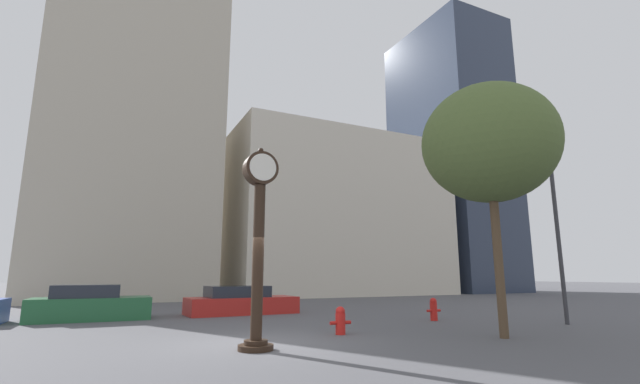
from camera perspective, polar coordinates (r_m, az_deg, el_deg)
The scene contains 11 objects.
ground_plane at distance 11.03m, azimuth -8.62°, elevation -19.46°, with size 200.00×200.00×0.00m, color #515156.
building_tall_tower at distance 36.68m, azimuth -23.30°, elevation 10.20°, with size 11.41×12.00×28.71m.
building_storefront_row at distance 39.02m, azimuth 1.35°, elevation -3.43°, with size 18.85×12.00×13.59m.
building_glass_modern at distance 48.99m, azimuth 16.93°, elevation 4.50°, with size 8.05×12.00×28.68m.
street_clock at distance 10.12m, azimuth -8.18°, elevation -5.71°, with size 0.80×0.80×4.67m.
car_green at distance 18.59m, azimuth -28.29°, elevation -13.11°, with size 4.12×1.95×1.29m.
car_red at distance 19.31m, azimuth -10.51°, elevation -14.23°, with size 4.73×2.05×1.18m.
fire_hydrant_near at distance 16.84m, azimuth 14.91°, elevation -14.84°, with size 0.60×0.26×0.82m.
fire_hydrant_far at distance 12.61m, azimuth 2.74°, elevation -16.71°, with size 0.64×0.28×0.77m.
street_lamp_right at distance 17.61m, azimuth 27.83°, elevation -2.05°, with size 0.36×1.57×5.96m.
bare_tree at distance 13.32m, azimuth 21.63°, elevation 6.00°, with size 3.81×3.81×7.09m.
Camera 1 is at (-3.31, -10.40, 1.64)m, focal length 24.00 mm.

